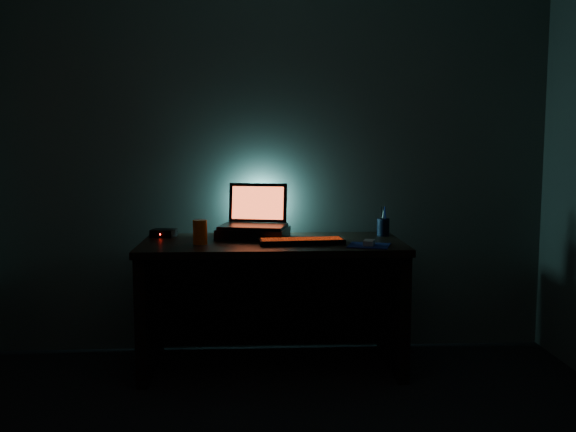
{
  "coord_description": "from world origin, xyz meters",
  "views": [
    {
      "loc": [
        -0.09,
        -2.03,
        1.32
      ],
      "look_at": [
        0.09,
        1.57,
        0.9
      ],
      "focal_mm": 40.0,
      "sensor_mm": 36.0,
      "label": 1
    }
  ],
  "objects_px": {
    "laptop": "(255,217)",
    "router": "(164,233)",
    "keyboard": "(302,241)",
    "mouse": "(369,243)",
    "pen_cup": "(383,227)",
    "juice_glass": "(200,232)"
  },
  "relations": [
    {
      "from": "mouse",
      "to": "laptop",
      "type": "bearing_deg",
      "value": 166.02
    },
    {
      "from": "router",
      "to": "keyboard",
      "type": "bearing_deg",
      "value": -7.4
    },
    {
      "from": "laptop",
      "to": "mouse",
      "type": "distance_m",
      "value": 0.74
    },
    {
      "from": "laptop",
      "to": "router",
      "type": "xyz_separation_m",
      "value": [
        -0.55,
        0.01,
        -0.1
      ]
    },
    {
      "from": "keyboard",
      "to": "pen_cup",
      "type": "distance_m",
      "value": 0.59
    },
    {
      "from": "laptop",
      "to": "keyboard",
      "type": "height_order",
      "value": "laptop"
    },
    {
      "from": "keyboard",
      "to": "laptop",
      "type": "bearing_deg",
      "value": 127.42
    },
    {
      "from": "laptop",
      "to": "router",
      "type": "bearing_deg",
      "value": -168.71
    },
    {
      "from": "keyboard",
      "to": "mouse",
      "type": "bearing_deg",
      "value": -19.32
    },
    {
      "from": "juice_glass",
      "to": "laptop",
      "type": "bearing_deg",
      "value": 41.84
    },
    {
      "from": "laptop",
      "to": "juice_glass",
      "type": "height_order",
      "value": "laptop"
    },
    {
      "from": "mouse",
      "to": "pen_cup",
      "type": "distance_m",
      "value": 0.4
    },
    {
      "from": "juice_glass",
      "to": "mouse",
      "type": "bearing_deg",
      "value": -6.45
    },
    {
      "from": "mouse",
      "to": "juice_glass",
      "type": "height_order",
      "value": "juice_glass"
    },
    {
      "from": "mouse",
      "to": "pen_cup",
      "type": "xyz_separation_m",
      "value": [
        0.15,
        0.37,
        0.04
      ]
    },
    {
      "from": "pen_cup",
      "to": "juice_glass",
      "type": "height_order",
      "value": "juice_glass"
    },
    {
      "from": "mouse",
      "to": "pen_cup",
      "type": "bearing_deg",
      "value": 85.07
    },
    {
      "from": "router",
      "to": "pen_cup",
      "type": "bearing_deg",
      "value": 11.94
    },
    {
      "from": "keyboard",
      "to": "mouse",
      "type": "xyz_separation_m",
      "value": [
        0.37,
        -0.09,
        0.0
      ]
    },
    {
      "from": "juice_glass",
      "to": "pen_cup",
      "type": "bearing_deg",
      "value": 13.78
    },
    {
      "from": "laptop",
      "to": "pen_cup",
      "type": "height_order",
      "value": "laptop"
    },
    {
      "from": "keyboard",
      "to": "juice_glass",
      "type": "height_order",
      "value": "juice_glass"
    }
  ]
}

